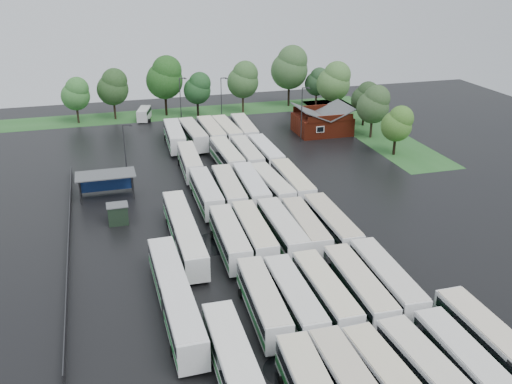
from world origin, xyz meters
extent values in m
plane|color=black|center=(0.00, 0.00, 0.00)|extent=(160.00, 160.00, 0.00)
cube|color=maroon|center=(24.00, 42.80, 1.70)|extent=(10.00, 8.00, 3.40)
cube|color=#4C4F51|center=(21.50, 42.80, 4.30)|extent=(5.07, 8.60, 2.19)
cube|color=#4C4F51|center=(26.50, 42.80, 4.30)|extent=(5.07, 8.60, 2.19)
cube|color=maroon|center=(24.00, 38.80, 3.90)|extent=(9.00, 0.20, 1.20)
cube|color=silver|center=(22.00, 38.75, 2.00)|extent=(1.60, 0.12, 1.20)
cylinder|color=#2D2D30|center=(-20.80, 20.00, 1.70)|extent=(0.16, 0.16, 3.40)
cylinder|color=#2D2D30|center=(-13.60, 20.00, 1.70)|extent=(0.16, 0.16, 3.40)
cylinder|color=#2D2D30|center=(-20.80, 23.20, 1.70)|extent=(0.16, 0.16, 3.40)
cylinder|color=#2D2D30|center=(-13.60, 23.20, 1.70)|extent=(0.16, 0.16, 3.40)
cube|color=#4C4F51|center=(-17.20, 21.60, 3.50)|extent=(8.20, 4.20, 0.15)
cube|color=navy|center=(-17.20, 23.50, 1.60)|extent=(7.60, 0.08, 2.60)
cube|color=black|center=(-16.20, 12.60, 1.25)|extent=(2.50, 2.00, 2.50)
cube|color=#4C4F51|center=(-16.20, 12.60, 2.56)|extent=(2.70, 2.20, 0.12)
cube|color=#285E25|center=(2.00, 64.80, 0.01)|extent=(80.00, 10.00, 0.01)
cube|color=#285E25|center=(34.00, 42.80, 0.01)|extent=(10.00, 50.00, 0.01)
cube|color=#2D2D30|center=(-22.20, 8.00, 0.60)|extent=(0.10, 50.00, 1.20)
cylinder|color=black|center=(-4.34, -21.79, 0.48)|extent=(2.69, 1.01, 1.01)
cube|color=beige|center=(-1.25, -25.84, 3.42)|extent=(2.57, 12.26, 0.13)
cylinder|color=black|center=(-1.25, -21.80, 0.47)|extent=(2.68, 1.01, 1.01)
cube|color=black|center=(1.80, -25.97, 2.44)|extent=(3.12, 11.95, 0.91)
cube|color=beige|center=(1.80, -25.97, 3.34)|extent=(2.96, 12.07, 0.12)
cylinder|color=black|center=(1.80, -22.02, 0.46)|extent=(2.62, 0.99, 0.99)
cube|color=silver|center=(5.15, -26.05, 1.92)|extent=(3.24, 12.73, 2.89)
cube|color=black|center=(5.15, -26.05, 2.50)|extent=(3.28, 12.23, 0.92)
cube|color=beige|center=(5.15, -26.05, 3.42)|extent=(3.12, 12.34, 0.13)
cylinder|color=black|center=(5.15, -22.01, 0.47)|extent=(2.68, 1.01, 1.01)
cube|color=silver|center=(8.58, -25.77, 1.91)|extent=(2.62, 12.58, 2.88)
cube|color=black|center=(8.58, -25.77, 2.49)|extent=(2.68, 12.07, 0.92)
cube|color=#29743B|center=(8.58, -25.77, 1.28)|extent=(2.67, 12.32, 0.63)
cube|color=silver|center=(8.58, -25.77, 3.41)|extent=(2.52, 12.20, 0.13)
cylinder|color=black|center=(8.58, -21.74, 0.47)|extent=(2.67, 1.01, 1.01)
cube|color=silver|center=(-4.27, -12.31, 1.86)|extent=(3.13, 12.36, 2.81)
cube|color=black|center=(-4.27, -12.31, 2.42)|extent=(3.17, 11.87, 0.90)
cube|color=#1D7231|center=(-4.27, -12.31, 1.25)|extent=(3.17, 12.12, 0.62)
cube|color=silver|center=(-4.27, -12.31, 3.32)|extent=(3.01, 11.99, 0.12)
cylinder|color=black|center=(-4.27, -16.23, 0.46)|extent=(2.60, 0.98, 0.98)
cylinder|color=black|center=(-4.27, -8.39, 0.46)|extent=(2.60, 0.98, 0.98)
cube|color=silver|center=(-1.31, -12.74, 1.87)|extent=(2.77, 12.33, 2.82)
cube|color=black|center=(-1.31, -12.74, 2.43)|extent=(2.82, 11.84, 0.90)
cube|color=#156629|center=(-1.31, -12.74, 1.25)|extent=(2.82, 12.09, 0.62)
cube|color=silver|center=(-1.31, -12.74, 3.33)|extent=(2.66, 11.96, 0.12)
cylinder|color=black|center=(-1.31, -16.68, 0.46)|extent=(2.61, 0.98, 0.98)
cylinder|color=black|center=(-1.31, -8.81, 0.46)|extent=(2.61, 0.98, 0.98)
cube|color=silver|center=(1.88, -12.64, 1.87)|extent=(2.66, 12.33, 2.82)
cube|color=black|center=(1.88, -12.64, 2.44)|extent=(2.71, 11.84, 0.90)
cube|color=#1E6832|center=(1.88, -12.64, 1.25)|extent=(2.71, 12.08, 0.62)
cube|color=#F1E3C0|center=(1.88, -12.64, 3.33)|extent=(2.55, 11.96, 0.12)
cylinder|color=black|center=(1.88, -16.58, 0.46)|extent=(2.62, 0.98, 0.98)
cylinder|color=black|center=(1.88, -8.70, 0.46)|extent=(2.62, 0.98, 0.98)
cube|color=silver|center=(5.31, -12.70, 1.94)|extent=(3.09, 12.82, 2.92)
cube|color=black|center=(5.31, -12.70, 2.52)|extent=(3.14, 12.32, 0.93)
cube|color=#206E2E|center=(5.31, -12.70, 1.30)|extent=(3.14, 12.57, 0.64)
cube|color=beige|center=(5.31, -12.70, 3.45)|extent=(2.97, 12.44, 0.13)
cylinder|color=black|center=(5.31, -16.78, 0.48)|extent=(2.71, 1.02, 1.02)
cylinder|color=black|center=(5.31, -8.63, 0.48)|extent=(2.71, 1.02, 1.02)
cube|color=silver|center=(8.55, -12.25, 1.95)|extent=(3.17, 12.93, 2.94)
cube|color=black|center=(8.55, -12.25, 2.54)|extent=(3.22, 12.42, 0.94)
cube|color=#196F28|center=(8.55, -12.25, 1.30)|extent=(3.22, 12.67, 0.65)
cube|color=silver|center=(8.55, -12.25, 3.48)|extent=(3.05, 12.54, 0.13)
cylinder|color=black|center=(8.55, -16.36, 0.48)|extent=(2.73, 1.03, 1.03)
cylinder|color=black|center=(8.55, -8.14, 0.48)|extent=(2.73, 1.03, 1.03)
cube|color=silver|center=(-4.28, 1.09, 1.90)|extent=(3.04, 12.60, 2.87)
cube|color=black|center=(-4.28, 1.09, 2.48)|extent=(3.09, 12.10, 0.92)
cube|color=#277239|center=(-4.28, 1.09, 1.27)|extent=(3.08, 12.35, 0.63)
cube|color=silver|center=(-4.28, 1.09, 3.39)|extent=(2.92, 12.22, 0.13)
cylinder|color=black|center=(-4.28, -2.92, 0.47)|extent=(2.66, 1.00, 1.00)
cylinder|color=black|center=(-4.28, 5.09, 0.47)|extent=(2.66, 1.00, 1.00)
cube|color=silver|center=(-1.29, 1.36, 1.93)|extent=(3.05, 12.76, 2.91)
cube|color=black|center=(-1.29, 1.36, 2.51)|extent=(3.10, 12.26, 0.93)
cube|color=#256632|center=(-1.29, 1.36, 1.29)|extent=(3.10, 12.51, 0.64)
cube|color=beige|center=(-1.29, 1.36, 3.43)|extent=(2.94, 12.38, 0.13)
cylinder|color=black|center=(-1.29, -2.69, 0.48)|extent=(2.69, 1.01, 1.01)
cylinder|color=black|center=(-1.29, 5.42, 0.48)|extent=(2.69, 1.01, 1.01)
cube|color=silver|center=(2.11, 1.24, 1.94)|extent=(2.81, 12.78, 2.92)
cube|color=black|center=(2.11, 1.24, 2.52)|extent=(2.87, 12.27, 0.94)
cube|color=#1B6B2B|center=(2.11, 1.24, 1.30)|extent=(2.86, 12.53, 0.64)
cube|color=silver|center=(2.11, 1.24, 3.45)|extent=(2.70, 12.40, 0.13)
cylinder|color=black|center=(2.11, -2.84, 0.48)|extent=(2.71, 1.02, 1.02)
cylinder|color=black|center=(2.11, 5.32, 0.48)|extent=(2.71, 1.02, 1.02)
cube|color=silver|center=(5.01, 1.14, 1.86)|extent=(3.12, 12.35, 2.81)
cube|color=black|center=(5.01, 1.14, 2.42)|extent=(3.16, 11.86, 0.90)
cube|color=#1D6E2F|center=(5.01, 1.14, 1.24)|extent=(3.16, 12.11, 0.62)
cube|color=beige|center=(5.01, 1.14, 3.32)|extent=(3.00, 11.98, 0.12)
cylinder|color=black|center=(5.01, -2.78, 0.46)|extent=(2.60, 0.98, 0.98)
cylinder|color=black|center=(5.01, 5.06, 0.46)|extent=(2.60, 0.98, 0.98)
cube|color=silver|center=(8.27, 0.92, 1.95)|extent=(2.84, 12.87, 2.94)
cube|color=black|center=(8.27, 0.92, 2.54)|extent=(2.90, 12.36, 0.94)
cube|color=#276532|center=(8.27, 0.92, 1.31)|extent=(2.90, 12.62, 0.65)
cube|color=beige|center=(8.27, 0.92, 3.48)|extent=(2.73, 12.48, 0.13)
cylinder|color=black|center=(8.27, -3.19, 0.48)|extent=(2.73, 1.03, 1.03)
cylinder|color=black|center=(8.27, 5.02, 0.48)|extent=(2.73, 1.03, 1.03)
cube|color=silver|center=(-4.25, 14.98, 1.91)|extent=(2.77, 12.60, 2.88)
cube|color=black|center=(-4.25, 14.98, 2.49)|extent=(2.83, 12.10, 0.92)
cube|color=#136220|center=(-4.25, 14.98, 1.28)|extent=(2.82, 12.35, 0.63)
cube|color=silver|center=(-4.25, 14.98, 3.40)|extent=(2.66, 12.22, 0.13)
cylinder|color=black|center=(-4.25, 10.96, 0.47)|extent=(2.67, 1.01, 1.01)
cylinder|color=black|center=(-4.25, 19.01, 0.47)|extent=(2.67, 1.01, 1.01)
cube|color=silver|center=(-1.06, 14.91, 1.94)|extent=(3.24, 12.87, 2.93)
cube|color=black|center=(-1.06, 14.91, 2.53)|extent=(3.28, 12.37, 0.94)
cube|color=#147328|center=(-1.06, 14.91, 1.30)|extent=(3.28, 12.62, 0.64)
cube|color=silver|center=(-1.06, 14.91, 3.46)|extent=(3.11, 12.49, 0.13)
cylinder|color=black|center=(-1.06, 10.82, 0.48)|extent=(2.71, 1.02, 1.02)
cylinder|color=black|center=(-1.06, 18.99, 0.48)|extent=(2.71, 1.02, 1.02)
cube|color=silver|center=(2.13, 14.95, 1.95)|extent=(3.19, 12.93, 2.94)
cube|color=black|center=(2.13, 14.95, 2.54)|extent=(3.23, 12.42, 0.94)
cube|color=#236F32|center=(2.13, 14.95, 1.30)|extent=(3.23, 12.67, 0.65)
cube|color=white|center=(2.13, 14.95, 3.47)|extent=(3.07, 12.54, 0.13)
cylinder|color=black|center=(2.13, 10.84, 0.48)|extent=(2.73, 1.03, 1.03)
cylinder|color=black|center=(2.13, 19.05, 0.48)|extent=(2.73, 1.03, 1.03)
cube|color=silver|center=(5.06, 14.76, 1.88)|extent=(3.17, 12.46, 2.83)
cube|color=black|center=(5.06, 14.76, 2.44)|extent=(3.20, 11.97, 0.91)
cube|color=#1A6626|center=(5.06, 14.76, 1.26)|extent=(3.20, 12.22, 0.62)
cube|color=white|center=(5.06, 14.76, 3.35)|extent=(3.04, 12.09, 0.12)
cylinder|color=black|center=(5.06, 10.81, 0.46)|extent=(2.62, 0.99, 0.99)
cylinder|color=black|center=(5.06, 18.72, 0.46)|extent=(2.62, 0.99, 0.99)
cube|color=silver|center=(8.21, 14.92, 1.95)|extent=(2.89, 12.84, 2.93)
cube|color=black|center=(8.21, 14.92, 2.53)|extent=(2.95, 12.33, 0.94)
cube|color=#246835|center=(8.21, 14.92, 1.30)|extent=(2.94, 12.59, 0.65)
cube|color=beige|center=(8.21, 14.92, 3.47)|extent=(2.78, 12.45, 0.13)
cylinder|color=black|center=(8.21, 10.83, 0.48)|extent=(2.72, 1.02, 1.02)
cylinder|color=black|center=(8.21, 19.02, 0.48)|extent=(2.72, 1.02, 1.02)
cube|color=silver|center=(-4.23, 28.07, 1.88)|extent=(3.12, 12.47, 2.84)
cube|color=black|center=(-4.23, 28.07, 2.45)|extent=(3.16, 11.98, 0.91)
cube|color=#266431|center=(-4.23, 28.07, 1.26)|extent=(3.16, 12.23, 0.62)
cube|color=silver|center=(-4.23, 28.07, 3.35)|extent=(3.00, 12.10, 0.12)
cylinder|color=black|center=(-4.23, 24.11, 0.46)|extent=(2.63, 0.99, 0.99)
cylinder|color=black|center=(-4.23, 32.02, 0.46)|extent=(2.63, 0.99, 0.99)
cube|color=silver|center=(1.86, 28.53, 1.97)|extent=(2.93, 12.97, 2.96)
cube|color=black|center=(1.86, 28.53, 2.56)|extent=(2.98, 12.45, 0.95)
cube|color=#28753A|center=(1.86, 28.53, 1.31)|extent=(2.98, 12.71, 0.65)
cube|color=white|center=(1.86, 28.53, 3.50)|extent=(2.81, 12.58, 0.13)
cylinder|color=black|center=(1.86, 24.39, 0.48)|extent=(2.75, 1.03, 1.03)
cylinder|color=black|center=(1.86, 32.66, 0.48)|extent=(2.75, 1.03, 1.03)
cube|color=silver|center=(5.18, 28.53, 1.91)|extent=(2.79, 12.61, 2.88)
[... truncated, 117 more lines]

